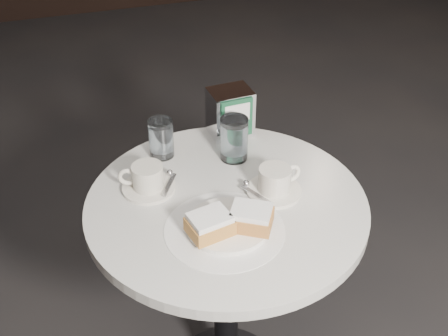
% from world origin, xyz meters
% --- Properties ---
extents(cafe_table, '(0.70, 0.70, 0.74)m').
position_xyz_m(cafe_table, '(0.00, 0.00, 0.55)').
color(cafe_table, black).
rests_on(cafe_table, ground).
extents(sugar_spill, '(0.31, 0.31, 0.00)m').
position_xyz_m(sugar_spill, '(-0.04, -0.10, 0.75)').
color(sugar_spill, white).
rests_on(sugar_spill, cafe_table).
extents(beignet_plate, '(0.22, 0.21, 0.06)m').
position_xyz_m(beignet_plate, '(-0.03, -0.11, 0.77)').
color(beignet_plate, white).
rests_on(beignet_plate, cafe_table).
extents(coffee_cup_left, '(0.17, 0.17, 0.07)m').
position_xyz_m(coffee_cup_left, '(-0.17, 0.11, 0.78)').
color(coffee_cup_left, silver).
rests_on(coffee_cup_left, cafe_table).
extents(coffee_cup_right, '(0.16, 0.16, 0.07)m').
position_xyz_m(coffee_cup_right, '(0.13, -0.01, 0.78)').
color(coffee_cup_right, silver).
rests_on(coffee_cup_right, cafe_table).
extents(water_glass_left, '(0.07, 0.07, 0.11)m').
position_xyz_m(water_glass_left, '(-0.11, 0.25, 0.80)').
color(water_glass_left, silver).
rests_on(water_glass_left, cafe_table).
extents(water_glass_right, '(0.09, 0.09, 0.12)m').
position_xyz_m(water_glass_right, '(0.08, 0.17, 0.80)').
color(water_glass_right, silver).
rests_on(water_glass_right, cafe_table).
extents(napkin_dispenser, '(0.12, 0.11, 0.14)m').
position_xyz_m(napkin_dispenser, '(0.11, 0.30, 0.81)').
color(napkin_dispenser, white).
rests_on(napkin_dispenser, cafe_table).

